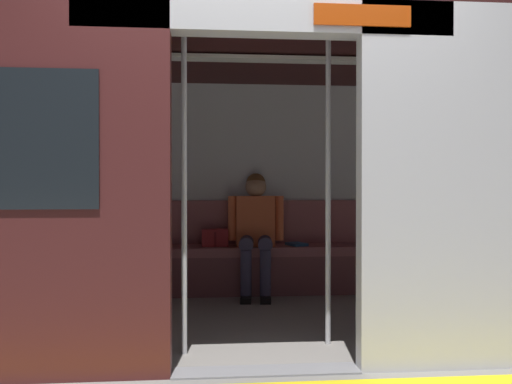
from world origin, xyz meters
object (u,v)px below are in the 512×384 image
object	(u,v)px
person_seated	(256,225)
book	(297,244)
bench_seat	(240,258)
grab_pole_far	(328,188)
train_car	(239,131)
handbag	(215,238)
grab_pole_door	(184,188)

from	to	relation	value
person_seated	book	xyz separation A→B (m)	(-0.42, -0.08, -0.20)
bench_seat	grab_pole_far	distance (m)	1.99
train_car	book	bearing A→B (deg)	-120.95
handbag	grab_pole_far	size ratio (longest dim) A/B	0.12
train_car	handbag	distance (m)	1.46
bench_seat	grab_pole_far	size ratio (longest dim) A/B	1.23
bench_seat	grab_pole_door	world-z (taller)	grab_pole_door
bench_seat	handbag	distance (m)	0.32
handbag	book	distance (m)	0.82
book	bench_seat	bearing A→B (deg)	-17.56
train_car	bench_seat	xyz separation A→B (m)	(-0.08, -1.06, -1.15)
handbag	train_car	bearing A→B (deg)	98.85
person_seated	handbag	size ratio (longest dim) A/B	4.62
person_seated	train_car	bearing A→B (deg)	77.13
book	grab_pole_door	size ratio (longest dim) A/B	0.10
grab_pole_far	bench_seat	bearing A→B (deg)	-75.04
handbag	grab_pole_far	xyz separation A→B (m)	(-0.73, 1.84, 0.50)
train_car	grab_pole_far	world-z (taller)	train_car
grab_pole_door	bench_seat	bearing A→B (deg)	-103.95
train_car	book	distance (m)	1.62
train_car	person_seated	world-z (taller)	train_car
train_car	handbag	bearing A→B (deg)	-81.15
handbag	grab_pole_door	distance (m)	2.05
person_seated	grab_pole_far	bearing A→B (deg)	100.70
bench_seat	grab_pole_far	bearing A→B (deg)	104.96
bench_seat	grab_pole_far	world-z (taller)	grab_pole_far
bench_seat	handbag	bearing A→B (deg)	-9.55
bench_seat	book	size ratio (longest dim) A/B	11.88
bench_seat	grab_pole_door	bearing A→B (deg)	76.05
bench_seat	handbag	world-z (taller)	handbag
book	grab_pole_far	size ratio (longest dim) A/B	0.10
person_seated	grab_pole_door	size ratio (longest dim) A/B	0.57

